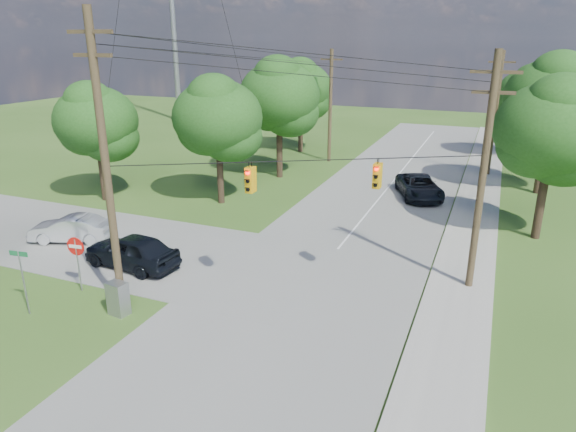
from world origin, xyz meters
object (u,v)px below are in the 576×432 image
at_px(car_main_north, 419,187).
at_px(control_cabinet, 118,299).
at_px(car_cross_silver, 71,229).
at_px(do_not_enter_sign, 76,252).
at_px(pole_north_e, 495,114).
at_px(pole_north_w, 330,105).
at_px(car_cross_dark, 132,251).
at_px(pole_ne, 483,172).
at_px(pole_sw, 106,165).

xyz_separation_m(car_main_north, control_cabinet, (-8.94, -21.53, -0.08)).
relative_size(car_cross_silver, do_not_enter_sign, 1.71).
height_order(pole_north_e, pole_north_w, same).
height_order(pole_north_w, car_cross_dark, pole_north_w).
distance_m(pole_north_e, pole_north_w, 13.90).
distance_m(car_cross_dark, do_not_enter_sign, 3.16).
height_order(pole_ne, car_cross_dark, pole_ne).
height_order(pole_ne, car_cross_silver, pole_ne).
bearing_deg(pole_ne, do_not_enter_sign, -156.74).
bearing_deg(pole_sw, pole_ne, 29.38).
relative_size(car_cross_silver, car_main_north, 0.80).
bearing_deg(pole_sw, control_cabinet, -64.43).
height_order(pole_ne, car_main_north, pole_ne).
height_order(car_cross_dark, control_cabinet, car_cross_dark).
bearing_deg(control_cabinet, car_cross_dark, 129.74).
xyz_separation_m(pole_sw, pole_ne, (13.50, 7.60, -0.76)).
relative_size(pole_north_e, car_cross_silver, 2.24).
bearing_deg(control_cabinet, pole_north_w, 99.32).
bearing_deg(pole_north_w, pole_sw, -89.23).
relative_size(pole_sw, control_cabinet, 8.32).
bearing_deg(pole_north_w, car_main_north, -41.72).
bearing_deg(car_main_north, car_cross_dark, -144.97).
bearing_deg(pole_ne, pole_sw, -150.62).
relative_size(car_main_north, do_not_enter_sign, 2.14).
xyz_separation_m(pole_ne, pole_north_w, (-13.90, 22.00, -0.34)).
bearing_deg(do_not_enter_sign, pole_north_w, 78.93).
bearing_deg(car_cross_silver, pole_north_w, 143.17).
height_order(control_cabinet, do_not_enter_sign, do_not_enter_sign).
relative_size(pole_sw, car_cross_silver, 2.69).
bearing_deg(do_not_enter_sign, car_main_north, 53.42).
height_order(pole_sw, car_cross_silver, pole_sw).
distance_m(pole_north_w, car_cross_dark, 26.46).
height_order(pole_sw, car_cross_dark, pole_sw).
xyz_separation_m(pole_north_w, control_cabinet, (0.61, -30.04, -4.41)).
bearing_deg(do_not_enter_sign, car_cross_silver, 131.00).
relative_size(pole_north_w, control_cabinet, 6.93).
height_order(car_cross_dark, car_main_north, car_cross_dark).
bearing_deg(car_cross_dark, car_cross_silver, -100.27).
bearing_deg(pole_sw, car_cross_silver, 146.46).
relative_size(car_cross_dark, car_cross_silver, 1.13).
height_order(pole_north_w, do_not_enter_sign, pole_north_w).
xyz_separation_m(pole_north_w, car_main_north, (9.55, -8.51, -4.32)).
height_order(pole_north_w, car_cross_silver, pole_north_w).
bearing_deg(car_main_north, control_cabinet, -134.51).
bearing_deg(pole_north_e, pole_ne, -90.00).
bearing_deg(car_cross_silver, pole_sw, 36.05).
relative_size(pole_ne, car_cross_dark, 2.08).
relative_size(pole_sw, pole_north_e, 1.20).
distance_m(pole_ne, do_not_enter_sign, 18.09).
relative_size(pole_north_e, car_cross_dark, 1.98).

